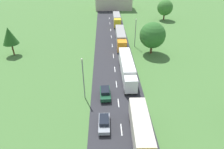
# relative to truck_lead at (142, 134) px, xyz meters

# --- Properties ---
(road) EXTENTS (10.00, 140.00, 0.06)m
(road) POSITION_rel_truck_lead_xyz_m (-2.51, 10.88, -2.08)
(road) COLOR #2B2B30
(road) RESTS_ON ground
(lane_marking_centre) EXTENTS (0.16, 119.64, 0.01)m
(lane_marking_centre) POSITION_rel_truck_lead_xyz_m (-2.51, 6.04, -2.05)
(lane_marking_centre) COLOR white
(lane_marking_centre) RESTS_ON road
(truck_lead) EXTENTS (2.80, 12.66, 3.59)m
(truck_lead) POSITION_rel_truck_lead_xyz_m (0.00, 0.00, 0.00)
(truck_lead) COLOR yellow
(truck_lead) RESTS_ON road
(truck_second) EXTENTS (2.56, 14.48, 3.66)m
(truck_second) POSITION_rel_truck_lead_xyz_m (-0.06, 18.81, 0.06)
(truck_second) COLOR white
(truck_second) RESTS_ON road
(truck_third) EXTENTS (2.72, 14.37, 3.64)m
(truck_third) POSITION_rel_truck_lead_xyz_m (-0.03, 37.05, 0.04)
(truck_third) COLOR orange
(truck_third) RESTS_ON road
(truck_fourth) EXTENTS (2.58, 11.87, 3.40)m
(truck_fourth) POSITION_rel_truck_lead_xyz_m (0.05, 56.44, -0.07)
(truck_fourth) COLOR yellow
(truck_fourth) RESTS_ON road
(car_second) EXTENTS (1.77, 4.21, 1.52)m
(car_second) POSITION_rel_truck_lead_xyz_m (-5.10, 3.74, -1.26)
(car_second) COLOR #8C939E
(car_second) RESTS_ON road
(car_third) EXTENTS (1.99, 4.35, 1.61)m
(car_third) POSITION_rel_truck_lead_xyz_m (-4.85, 11.43, -1.22)
(car_third) COLOR #19472D
(car_third) RESTS_ON road
(lamppost_second) EXTENTS (0.36, 0.36, 8.16)m
(lamppost_second) POSITION_rel_truck_lead_xyz_m (-8.61, 11.26, 2.44)
(lamppost_second) COLOR slate
(lamppost_second) RESTS_ON ground
(lamppost_third) EXTENTS (0.36, 0.36, 8.03)m
(lamppost_third) POSITION_rel_truck_lead_xyz_m (3.88, 35.00, 2.38)
(lamppost_third) COLOR slate
(lamppost_third) RESTS_ON ground
(tree_oak) EXTENTS (5.98, 5.98, 7.80)m
(tree_oak) POSITION_rel_truck_lead_xyz_m (19.23, 61.70, 2.69)
(tree_oak) COLOR #513823
(tree_oak) RESTS_ON ground
(tree_maple) EXTENTS (6.65, 6.65, 8.37)m
(tree_maple) POSITION_rel_truck_lead_xyz_m (7.60, 30.30, 2.92)
(tree_maple) COLOR #513823
(tree_maple) RESTS_ON ground
(tree_elm) EXTENTS (3.92, 3.92, 7.45)m
(tree_elm) POSITION_rel_truck_lead_xyz_m (-28.61, 30.70, 3.16)
(tree_elm) COLOR #513823
(tree_elm) RESTS_ON ground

